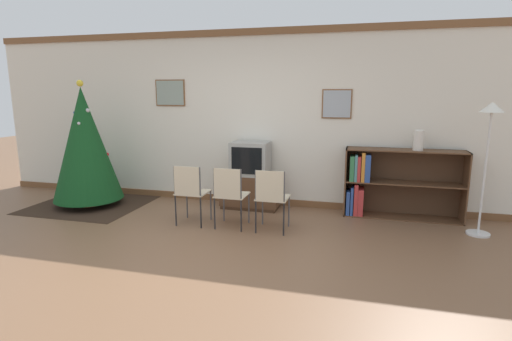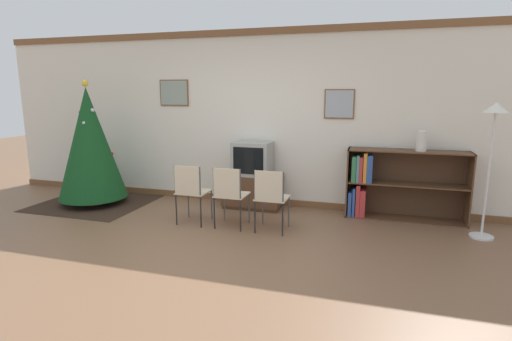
# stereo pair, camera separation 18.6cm
# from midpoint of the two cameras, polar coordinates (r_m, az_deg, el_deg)

# --- Properties ---
(ground_plane) EXTENTS (24.00, 24.00, 0.00)m
(ground_plane) POSITION_cam_midpoint_polar(r_m,az_deg,el_deg) (4.41, -8.42, -12.61)
(ground_plane) COLOR brown
(wall_back) EXTENTS (9.12, 0.11, 2.70)m
(wall_back) POSITION_cam_midpoint_polar(r_m,az_deg,el_deg) (6.30, 0.64, 7.39)
(wall_back) COLOR silver
(wall_back) RESTS_ON ground_plane
(area_rug) EXTENTS (1.69, 1.52, 0.01)m
(area_rug) POSITION_cam_midpoint_polar(r_m,az_deg,el_deg) (6.93, -21.33, -4.34)
(area_rug) COLOR #332319
(area_rug) RESTS_ON ground_plane
(christmas_tree) EXTENTS (1.05, 1.05, 1.94)m
(christmas_tree) POSITION_cam_midpoint_polar(r_m,az_deg,el_deg) (6.75, -21.91, 3.59)
(christmas_tree) COLOR maroon
(christmas_tree) RESTS_ON area_rug
(tv_console) EXTENTS (0.89, 0.45, 0.52)m
(tv_console) POSITION_cam_midpoint_polar(r_m,az_deg,el_deg) (6.17, 0.38, -2.95)
(tv_console) COLOR #412A1A
(tv_console) RESTS_ON ground_plane
(television) EXTENTS (0.56, 0.44, 0.51)m
(television) POSITION_cam_midpoint_polar(r_m,az_deg,el_deg) (6.07, 0.38, 1.73)
(television) COLOR #9E9E99
(television) RESTS_ON tv_console
(folding_chair_left) EXTENTS (0.40, 0.40, 0.82)m
(folding_chair_left) POSITION_cam_midpoint_polar(r_m,az_deg,el_deg) (5.40, -8.32, -2.81)
(folding_chair_left) COLOR beige
(folding_chair_left) RESTS_ON ground_plane
(folding_chair_center) EXTENTS (0.40, 0.40, 0.82)m
(folding_chair_center) POSITION_cam_midpoint_polar(r_m,az_deg,el_deg) (5.20, -2.78, -3.27)
(folding_chair_center) COLOR beige
(folding_chair_center) RESTS_ON ground_plane
(folding_chair_right) EXTENTS (0.40, 0.40, 0.82)m
(folding_chair_right) POSITION_cam_midpoint_polar(r_m,az_deg,el_deg) (5.04, 3.17, -3.73)
(folding_chair_right) COLOR beige
(folding_chair_right) RESTS_ON ground_plane
(bookshelf) EXTENTS (1.61, 0.36, 0.98)m
(bookshelf) POSITION_cam_midpoint_polar(r_m,az_deg,el_deg) (5.95, 18.99, -1.91)
(bookshelf) COLOR brown
(bookshelf) RESTS_ON ground_plane
(vase) EXTENTS (0.14, 0.14, 0.28)m
(vase) POSITION_cam_midpoint_polar(r_m,az_deg,el_deg) (5.85, 23.43, 3.94)
(vase) COLOR silver
(vase) RESTS_ON bookshelf
(standing_lamp) EXTENTS (0.28, 0.28, 1.65)m
(standing_lamp) POSITION_cam_midpoint_polar(r_m,az_deg,el_deg) (5.51, 31.59, 4.31)
(standing_lamp) COLOR silver
(standing_lamp) RESTS_ON ground_plane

